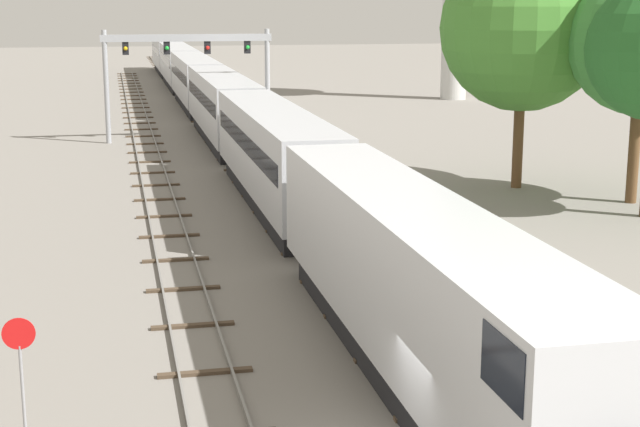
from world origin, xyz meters
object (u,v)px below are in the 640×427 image
object	(u,v)px
passenger_train	(206,91)
signal_gantry	(188,60)
stop_sign	(20,359)
trackside_tree_left	(523,28)

from	to	relation	value
passenger_train	signal_gantry	xyz separation A→B (m)	(-2.25, -10.55, 3.23)
stop_sign	trackside_tree_left	size ratio (longest dim) A/B	0.22
stop_sign	trackside_tree_left	bearing A→B (deg)	48.02
stop_sign	trackside_tree_left	world-z (taller)	trackside_tree_left
trackside_tree_left	passenger_train	bearing A→B (deg)	113.04
passenger_train	signal_gantry	bearing A→B (deg)	-102.04
passenger_train	trackside_tree_left	xyz separation A→B (m)	(13.71, -32.24, 5.92)
signal_gantry	trackside_tree_left	xyz separation A→B (m)	(15.96, -21.69, 2.69)
passenger_train	stop_sign	world-z (taller)	passenger_train
stop_sign	trackside_tree_left	distance (m)	36.07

